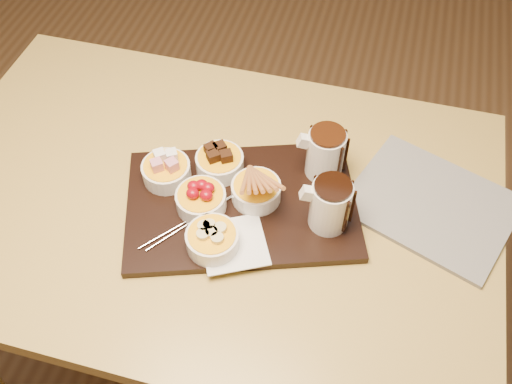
% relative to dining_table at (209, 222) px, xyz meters
% --- Properties ---
extents(ground, '(5.00, 5.00, 0.00)m').
position_rel_dining_table_xyz_m(ground, '(0.00, 0.00, -0.65)').
color(ground, brown).
rests_on(ground, ground).
extents(dining_table, '(1.20, 0.80, 0.75)m').
position_rel_dining_table_xyz_m(dining_table, '(0.00, 0.00, 0.00)').
color(dining_table, '#B59643').
rests_on(dining_table, ground).
extents(serving_board, '(0.53, 0.43, 0.02)m').
position_rel_dining_table_xyz_m(serving_board, '(0.08, -0.01, 0.11)').
color(serving_board, black).
rests_on(serving_board, dining_table).
extents(napkin, '(0.16, 0.16, 0.00)m').
position_rel_dining_table_xyz_m(napkin, '(0.10, -0.11, 0.12)').
color(napkin, white).
rests_on(napkin, serving_board).
extents(bowl_marshmallows, '(0.10, 0.10, 0.04)m').
position_rel_dining_table_xyz_m(bowl_marshmallows, '(-0.09, 0.01, 0.14)').
color(bowl_marshmallows, white).
rests_on(bowl_marshmallows, serving_board).
extents(bowl_cake, '(0.10, 0.10, 0.04)m').
position_rel_dining_table_xyz_m(bowl_cake, '(0.01, 0.06, 0.14)').
color(bowl_cake, white).
rests_on(bowl_cake, serving_board).
extents(bowl_strawberries, '(0.10, 0.10, 0.04)m').
position_rel_dining_table_xyz_m(bowl_strawberries, '(0.01, -0.04, 0.14)').
color(bowl_strawberries, white).
rests_on(bowl_strawberries, serving_board).
extents(bowl_biscotti, '(0.10, 0.10, 0.04)m').
position_rel_dining_table_xyz_m(bowl_biscotti, '(0.11, 0.01, 0.14)').
color(bowl_biscotti, white).
rests_on(bowl_biscotti, serving_board).
extents(bowl_bananas, '(0.10, 0.10, 0.04)m').
position_rel_dining_table_xyz_m(bowl_bananas, '(0.06, -0.13, 0.14)').
color(bowl_bananas, white).
rests_on(bowl_bananas, serving_board).
extents(pitcher_dark_chocolate, '(0.10, 0.10, 0.11)m').
position_rel_dining_table_xyz_m(pitcher_dark_chocolate, '(0.26, -0.02, 0.17)').
color(pitcher_dark_chocolate, silver).
rests_on(pitcher_dark_chocolate, serving_board).
extents(pitcher_milk_chocolate, '(0.10, 0.10, 0.11)m').
position_rel_dining_table_xyz_m(pitcher_milk_chocolate, '(0.22, 0.11, 0.17)').
color(pitcher_milk_chocolate, silver).
rests_on(pitcher_milk_chocolate, serving_board).
extents(fondue_skewers, '(0.22, 0.19, 0.01)m').
position_rel_dining_table_xyz_m(fondue_skewers, '(0.01, -0.07, 0.12)').
color(fondue_skewers, silver).
rests_on(fondue_skewers, serving_board).
extents(newspaper, '(0.38, 0.34, 0.01)m').
position_rel_dining_table_xyz_m(newspaper, '(0.45, 0.09, 0.10)').
color(newspaper, beige).
rests_on(newspaper, dining_table).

